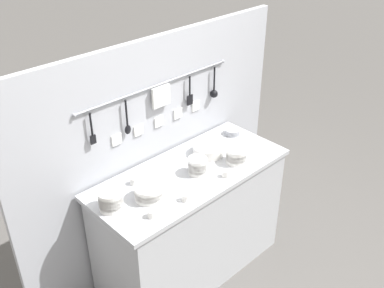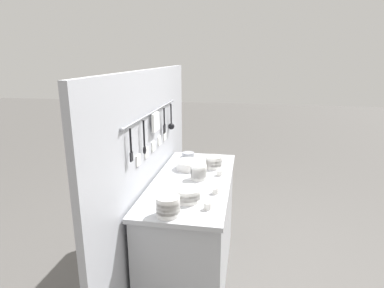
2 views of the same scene
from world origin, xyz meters
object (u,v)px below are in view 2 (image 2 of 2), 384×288
bowl_stack_back_corner (199,172)px  plate_stack (189,165)px  steel_mixing_bowl (188,155)px  cup_front_right (220,173)px  bowl_stack_tall_left (214,162)px  cup_beside_plates (215,191)px  bowl_stack_wide_centre (168,206)px  cup_edge_far (208,206)px  cup_centre (162,194)px  bowl_stack_nested_right (187,195)px

bowl_stack_back_corner → plate_stack: bearing=27.9°
steel_mixing_bowl → cup_front_right: size_ratio=2.41×
bowl_stack_tall_left → cup_beside_plates: bearing=-172.6°
bowl_stack_wide_centre → cup_edge_far: 0.25m
steel_mixing_bowl → cup_edge_far: size_ratio=2.41×
bowl_stack_back_corner → cup_edge_far: (-0.48, -0.13, -0.03)m
bowl_stack_back_corner → cup_centre: bowl_stack_back_corner is taller
cup_front_right → cup_edge_far: bearing=178.1°
bowl_stack_back_corner → cup_beside_plates: bearing=-148.3°
bowl_stack_wide_centre → plate_stack: bearing=1.8°
bowl_stack_wide_centre → cup_edge_far: (0.12, -0.22, -0.04)m
cup_front_right → bowl_stack_tall_left: bearing=20.6°
bowl_stack_back_corner → cup_beside_plates: size_ratio=2.60×
bowl_stack_tall_left → bowl_stack_nested_right: (-0.66, 0.10, -0.01)m
bowl_stack_nested_right → plate_stack: bearing=9.6°
bowl_stack_back_corner → cup_front_right: bowl_stack_back_corner is taller
bowl_stack_back_corner → plate_stack: (0.21, 0.11, -0.02)m
bowl_stack_back_corner → bowl_stack_tall_left: bearing=-17.5°
bowl_stack_nested_right → bowl_stack_wide_centre: (-0.21, 0.07, 0.02)m
bowl_stack_nested_right → cup_edge_far: bowl_stack_nested_right is taller
bowl_stack_wide_centre → cup_front_right: (0.70, -0.24, -0.04)m
bowl_stack_tall_left → steel_mixing_bowl: bearing=45.6°
bowl_stack_tall_left → cup_front_right: size_ratio=2.90×
plate_stack → cup_front_right: bearing=-113.1°
bowl_stack_nested_right → cup_beside_plates: (0.14, -0.16, -0.02)m
steel_mixing_bowl → bowl_stack_back_corner: bearing=-161.3°
cup_front_right → plate_stack: bearing=66.9°
bowl_stack_back_corner → cup_edge_far: 0.50m
bowl_stack_wide_centre → cup_edge_far: bearing=-61.8°
bowl_stack_tall_left → cup_beside_plates: (-0.52, -0.07, -0.03)m
bowl_stack_nested_right → steel_mixing_bowl: (0.92, 0.17, -0.02)m
bowl_stack_nested_right → steel_mixing_bowl: size_ratio=1.52×
cup_front_right → cup_beside_plates: (-0.35, -0.00, 0.00)m
cup_edge_far → steel_mixing_bowl: bearing=17.0°
bowl_stack_nested_right → cup_beside_plates: size_ratio=3.66×
bowl_stack_wide_centre → cup_edge_far: bowl_stack_wide_centre is taller
bowl_stack_tall_left → plate_stack: bowl_stack_tall_left is taller
bowl_stack_wide_centre → cup_front_right: 0.74m
cup_centre → bowl_stack_back_corner: bearing=-27.3°
plate_stack → steel_mixing_bowl: size_ratio=1.90×
bowl_stack_nested_right → bowl_stack_back_corner: bowl_stack_back_corner is taller
bowl_stack_nested_right → bowl_stack_wide_centre: bowl_stack_wide_centre is taller
bowl_stack_nested_right → cup_edge_far: size_ratio=3.66×
bowl_stack_nested_right → bowl_stack_wide_centre: 0.22m
bowl_stack_back_corner → steel_mixing_bowl: (0.53, 0.18, -0.03)m
bowl_stack_back_corner → steel_mixing_bowl: bowl_stack_back_corner is taller
bowl_stack_nested_right → bowl_stack_back_corner: bearing=-1.7°
plate_stack → steel_mixing_bowl: plate_stack is taller
bowl_stack_wide_centre → steel_mixing_bowl: (1.13, 0.09, -0.04)m
cup_front_right → cup_edge_far: (-0.58, 0.02, 0.00)m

